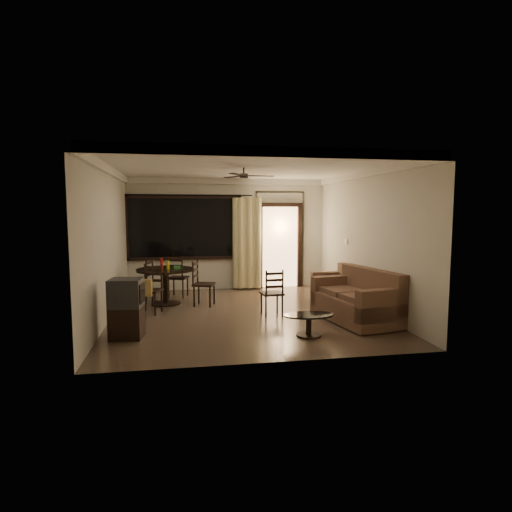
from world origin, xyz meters
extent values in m
plane|color=#7F6651|center=(0.00, 0.00, 0.00)|extent=(5.50, 5.50, 0.00)
plane|color=beige|center=(0.00, 2.75, 1.40)|extent=(5.00, 0.00, 5.00)
plane|color=beige|center=(0.00, -2.75, 1.40)|extent=(5.00, 0.00, 5.00)
plane|color=beige|center=(-2.50, 0.00, 1.40)|extent=(0.00, 5.50, 5.50)
plane|color=beige|center=(2.50, 0.00, 1.40)|extent=(0.00, 5.50, 5.50)
plane|color=white|center=(0.00, 0.00, 2.80)|extent=(5.50, 5.50, 0.00)
cube|color=black|center=(-1.10, 2.72, 1.57)|extent=(2.70, 0.04, 1.45)
cylinder|color=black|center=(-1.00, 2.63, 2.38)|extent=(3.20, 0.03, 0.03)
cube|color=#FFC684|center=(1.35, 2.71, 1.05)|extent=(0.91, 0.03, 2.08)
cube|color=white|center=(2.48, 1.05, 1.30)|extent=(0.02, 0.18, 0.12)
cylinder|color=black|center=(0.00, 0.00, 2.74)|extent=(0.03, 0.03, 0.12)
cylinder|color=black|center=(0.00, 0.00, 2.65)|extent=(0.16, 0.16, 0.08)
cylinder|color=black|center=(-1.53, 1.12, 0.74)|extent=(1.22, 1.22, 0.04)
cylinder|color=black|center=(-1.53, 1.12, 0.38)|extent=(0.12, 0.12, 0.71)
cylinder|color=black|center=(-1.53, 1.12, 0.02)|extent=(0.61, 0.61, 0.03)
cylinder|color=maroon|center=(-1.61, 1.20, 0.87)|extent=(0.06, 0.06, 0.22)
cylinder|color=#CBCA15|center=(-1.47, 1.05, 0.85)|extent=(0.06, 0.06, 0.18)
cube|color=#23772E|center=(-1.28, 1.17, 0.79)|extent=(0.14, 0.10, 0.05)
cube|color=black|center=(-2.05, 1.40, 0.45)|extent=(0.53, 0.53, 0.04)
cube|color=black|center=(-0.73, 0.85, 0.45)|extent=(0.53, 0.53, 0.04)
cube|color=black|center=(-1.80, 0.32, 0.45)|extent=(0.53, 0.53, 0.04)
cube|color=tan|center=(-1.88, 0.10, 0.55)|extent=(0.29, 0.17, 0.32)
cube|color=black|center=(-1.27, 1.88, 0.45)|extent=(0.53, 0.53, 0.04)
cube|color=black|center=(-2.05, -1.27, 0.25)|extent=(0.54, 0.50, 0.50)
cube|color=black|center=(-2.05, -1.27, 0.72)|extent=(0.54, 0.50, 0.44)
cube|color=black|center=(-1.80, -1.31, 0.72)|extent=(0.07, 0.35, 0.30)
cube|color=#44271F|center=(1.89, -0.94, 0.24)|extent=(1.21, 1.86, 0.43)
cube|color=#44271F|center=(2.23, -0.88, 0.59)|extent=(0.52, 1.73, 0.70)
cube|color=#44271F|center=(2.02, -1.69, 0.45)|extent=(0.93, 0.36, 0.54)
cube|color=#44271F|center=(1.75, -0.19, 0.45)|extent=(0.93, 0.36, 0.54)
cube|color=#44271F|center=(1.83, -0.95, 0.48)|extent=(0.91, 1.60, 0.13)
cube|color=#44271F|center=(2.05, 0.65, 0.21)|extent=(0.86, 0.86, 0.38)
cube|color=#44271F|center=(2.36, 0.63, 0.52)|extent=(0.24, 0.82, 0.62)
cube|color=#44271F|center=(2.03, 0.33, 0.40)|extent=(0.81, 0.22, 0.47)
cube|color=#44271F|center=(2.07, 0.96, 0.40)|extent=(0.81, 0.22, 0.47)
cube|color=#44271F|center=(2.00, 0.65, 0.43)|extent=(0.61, 0.65, 0.11)
ellipsoid|color=navy|center=(2.00, 0.65, 0.53)|extent=(0.34, 0.28, 0.10)
ellipsoid|color=black|center=(0.79, -1.68, 0.34)|extent=(0.81, 0.48, 0.03)
cylinder|color=black|center=(0.79, -1.68, 0.17)|extent=(0.09, 0.09, 0.32)
cylinder|color=black|center=(0.79, -1.68, 0.01)|extent=(0.39, 0.39, 0.03)
cube|color=black|center=(0.50, -0.24, 0.42)|extent=(0.43, 0.43, 0.04)
camera|label=1|loc=(-1.19, -8.09, 1.99)|focal=30.00mm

